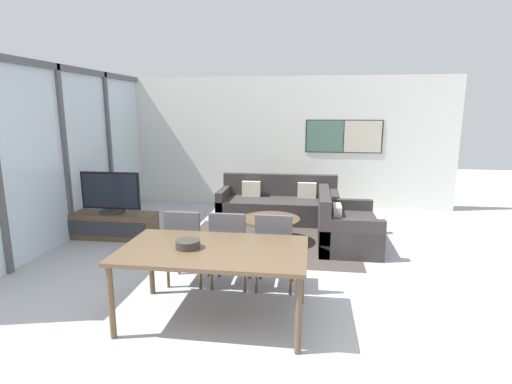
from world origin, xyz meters
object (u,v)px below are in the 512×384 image
at_px(dining_chair_left, 186,243).
at_px(dining_chair_centre, 230,246).
at_px(sofa_side, 342,228).
at_px(fruit_bowl, 188,244).
at_px(tv_console, 113,225).
at_px(dining_chair_right, 274,248).
at_px(sofa_main, 278,205).
at_px(coffee_table, 271,224).
at_px(dining_table, 214,255).
at_px(television, 111,193).

height_order(dining_chair_left, dining_chair_centre, same).
bearing_deg(sofa_side, fruit_bowl, 146.29).
bearing_deg(tv_console, dining_chair_right, -29.00).
bearing_deg(tv_console, sofa_main, 30.16).
xyz_separation_m(coffee_table, dining_chair_left, (-0.85, -1.72, 0.22)).
distance_m(tv_console, dining_chair_left, 2.41).
relative_size(sofa_side, dining_chair_centre, 1.50).
bearing_deg(sofa_main, tv_console, -149.84).
xyz_separation_m(sofa_side, coffee_table, (-1.13, -0.04, 0.03)).
distance_m(sofa_main, dining_chair_right, 3.13).
distance_m(dining_chair_centre, dining_chair_right, 0.54).
relative_size(sofa_main, coffee_table, 2.42).
bearing_deg(dining_chair_right, dining_chair_centre, -179.95).
relative_size(sofa_main, dining_table, 1.22).
height_order(sofa_main, fruit_bowl, same).
xyz_separation_m(tv_console, coffee_table, (2.64, 0.14, 0.09)).
distance_m(coffee_table, fruit_bowl, 2.63).
xyz_separation_m(sofa_side, dining_chair_left, (-1.99, -1.76, 0.25)).
bearing_deg(dining_table, sofa_side, 60.12).
relative_size(dining_chair_centre, dining_chair_right, 1.00).
relative_size(dining_table, fruit_bowl, 7.50).
xyz_separation_m(sofa_main, dining_chair_left, (-0.85, -3.12, 0.25)).
bearing_deg(fruit_bowl, dining_chair_right, 45.30).
distance_m(dining_table, dining_chair_right, 0.95).
relative_size(tv_console, dining_table, 0.78).
height_order(dining_table, fruit_bowl, fruit_bowl).
bearing_deg(dining_chair_centre, sofa_main, 84.18).
bearing_deg(dining_table, sofa_main, 85.32).
bearing_deg(dining_chair_right, tv_console, 151.00).
bearing_deg(fruit_bowl, sofa_side, 56.29).
height_order(dining_table, dining_chair_right, dining_chair_right).
height_order(sofa_main, dining_chair_right, dining_chair_right).
bearing_deg(dining_chair_left, coffee_table, 63.61).
bearing_deg(tv_console, television, 90.00).
height_order(dining_chair_left, dining_chair_right, same).
bearing_deg(dining_chair_centre, dining_chair_left, -179.82).
xyz_separation_m(coffee_table, dining_chair_centre, (-0.32, -1.72, 0.22)).
xyz_separation_m(sofa_side, dining_chair_centre, (-1.45, -1.75, 0.25)).
xyz_separation_m(sofa_side, fruit_bowl, (-1.70, -2.55, 0.54)).
relative_size(coffee_table, dining_chair_right, 0.98).
xyz_separation_m(dining_table, dining_chair_right, (0.54, 0.77, -0.17)).
xyz_separation_m(tv_console, sofa_main, (2.64, 1.53, 0.06)).
relative_size(tv_console, dining_chair_right, 1.52).
bearing_deg(sofa_main, sofa_side, -50.25).
height_order(television, fruit_bowl, television).
xyz_separation_m(television, dining_chair_centre, (2.32, -1.58, -0.24)).
bearing_deg(dining_chair_right, television, 150.99).
bearing_deg(fruit_bowl, sofa_main, 81.71).
height_order(coffee_table, dining_table, dining_table).
height_order(tv_console, dining_table, dining_table).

